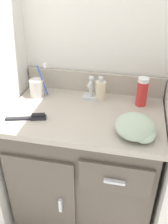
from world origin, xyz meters
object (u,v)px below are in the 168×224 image
Objects in this scene: toothbrush_cup at (37,87)px; shaving_cream_can at (142,92)px; hairbrush at (32,117)px; hand_towel at (137,127)px; soap_dispenser at (100,90)px.

shaving_cream_can is (0.60, 0.02, 0.03)m from toothbrush_cup.
hairbrush is (0.07, -0.25, -0.04)m from toothbrush_cup.
shaving_cream_can is at bearing 87.28° from hand_towel.
soap_dispenser reaches higher than hairbrush.
toothbrush_cup reaches higher than soap_dispenser.
hairbrush is at bearing -75.28° from toothbrush_cup.
hairbrush is 0.52m from hand_towel.
toothbrush_cup is 1.27× the size of shaving_cream_can.
soap_dispenser is 0.89× the size of shaving_cream_can.
toothbrush_cup reaches higher than shaving_cream_can.
toothbrush_cup is 1.41× the size of soap_dispenser.
toothbrush_cup is 0.60m from shaving_cream_can.
soap_dispenser reaches higher than hand_towel.
toothbrush_cup is 0.37m from soap_dispenser.
toothbrush_cup is 0.26m from hairbrush.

